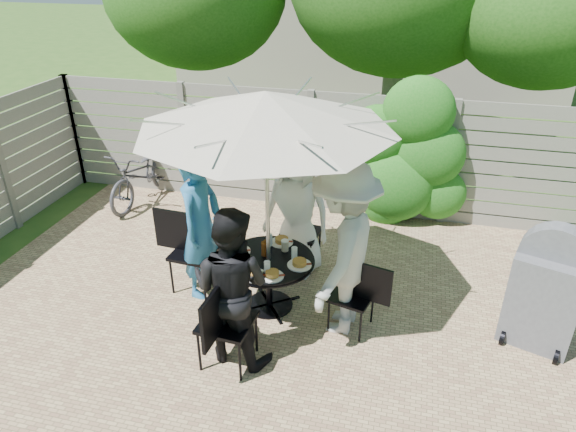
% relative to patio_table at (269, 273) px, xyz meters
% --- Properties ---
extents(patio_table, '(1.12, 1.12, 0.65)m').
position_rel_patio_table_xyz_m(patio_table, '(0.00, 0.00, 0.00)').
color(patio_table, black).
rests_on(patio_table, ground).
extents(umbrella, '(2.90, 2.90, 2.47)m').
position_rel_patio_table_xyz_m(umbrella, '(0.00, -0.00, 1.84)').
color(umbrella, silver).
rests_on(umbrella, ground).
extents(chair_back, '(0.50, 0.71, 0.95)m').
position_rel_patio_table_xyz_m(chair_back, '(0.14, 0.96, -0.17)').
color(chair_back, black).
rests_on(chair_back, ground).
extents(person_back, '(0.90, 0.66, 1.70)m').
position_rel_patio_table_xyz_m(person_back, '(0.12, 0.82, 0.40)').
color(person_back, white).
rests_on(person_back, ground).
extents(chair_left, '(0.74, 0.52, 1.00)m').
position_rel_patio_table_xyz_m(chair_left, '(-0.96, 0.14, -0.15)').
color(chair_left, black).
rests_on(chair_left, ground).
extents(person_left, '(0.51, 0.69, 1.74)m').
position_rel_patio_table_xyz_m(person_left, '(-0.82, 0.12, 0.42)').
color(person_left, '#24669C').
rests_on(person_left, ground).
extents(chair_front, '(0.52, 0.74, 1.00)m').
position_rel_patio_table_xyz_m(chair_front, '(-0.14, -0.96, -0.15)').
color(chair_front, black).
rests_on(chair_front, ground).
extents(person_front, '(0.88, 0.74, 1.64)m').
position_rel_patio_table_xyz_m(person_front, '(-0.12, -0.82, 0.37)').
color(person_front, black).
rests_on(person_front, ground).
extents(chair_right, '(0.65, 0.50, 0.85)m').
position_rel_patio_table_xyz_m(chair_right, '(0.95, -0.15, -0.20)').
color(chair_right, black).
rests_on(chair_right, ground).
extents(person_right, '(0.88, 1.32, 1.90)m').
position_rel_patio_table_xyz_m(person_right, '(0.82, -0.12, 0.50)').
color(person_right, '#B1B1AC').
rests_on(person_right, ground).
extents(plate_back, '(0.26, 0.26, 0.06)m').
position_rel_patio_table_xyz_m(plate_back, '(0.05, 0.36, 0.22)').
color(plate_back, white).
rests_on(plate_back, patio_table).
extents(plate_left, '(0.26, 0.26, 0.06)m').
position_rel_patio_table_xyz_m(plate_left, '(-0.36, 0.05, 0.22)').
color(plate_left, white).
rests_on(plate_left, patio_table).
extents(plate_front, '(0.26, 0.26, 0.06)m').
position_rel_patio_table_xyz_m(plate_front, '(-0.05, -0.36, 0.22)').
color(plate_front, white).
rests_on(plate_front, patio_table).
extents(plate_right, '(0.26, 0.26, 0.06)m').
position_rel_patio_table_xyz_m(plate_right, '(0.36, -0.05, 0.22)').
color(plate_right, white).
rests_on(plate_right, patio_table).
extents(plate_extra, '(0.24, 0.24, 0.06)m').
position_rel_patio_table_xyz_m(plate_extra, '(0.13, -0.32, 0.22)').
color(plate_extra, white).
rests_on(plate_extra, patio_table).
extents(glass_back, '(0.07, 0.07, 0.14)m').
position_rel_patio_table_xyz_m(glass_back, '(-0.06, 0.27, 0.27)').
color(glass_back, silver).
rests_on(glass_back, patio_table).
extents(glass_front, '(0.07, 0.07, 0.14)m').
position_rel_patio_table_xyz_m(glass_front, '(0.06, -0.27, 0.27)').
color(glass_front, silver).
rests_on(glass_front, patio_table).
extents(glass_right, '(0.07, 0.07, 0.14)m').
position_rel_patio_table_xyz_m(glass_right, '(0.27, 0.06, 0.27)').
color(glass_right, silver).
rests_on(glass_right, patio_table).
extents(syrup_jug, '(0.09, 0.09, 0.16)m').
position_rel_patio_table_xyz_m(syrup_jug, '(-0.05, 0.06, 0.28)').
color(syrup_jug, '#59280C').
rests_on(syrup_jug, patio_table).
extents(coffee_cup, '(0.08, 0.08, 0.12)m').
position_rel_patio_table_xyz_m(coffee_cup, '(0.13, 0.20, 0.26)').
color(coffee_cup, '#C6B293').
rests_on(coffee_cup, patio_table).
extents(bicycle, '(0.71, 1.74, 0.89)m').
position_rel_patio_table_xyz_m(bicycle, '(-2.70, 2.17, -0.01)').
color(bicycle, '#333338').
rests_on(bicycle, ground).
extents(bbq_grill, '(0.79, 0.69, 1.35)m').
position_rel_patio_table_xyz_m(bbq_grill, '(2.82, 0.14, 0.16)').
color(bbq_grill, '#5E5E63').
rests_on(bbq_grill, ground).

